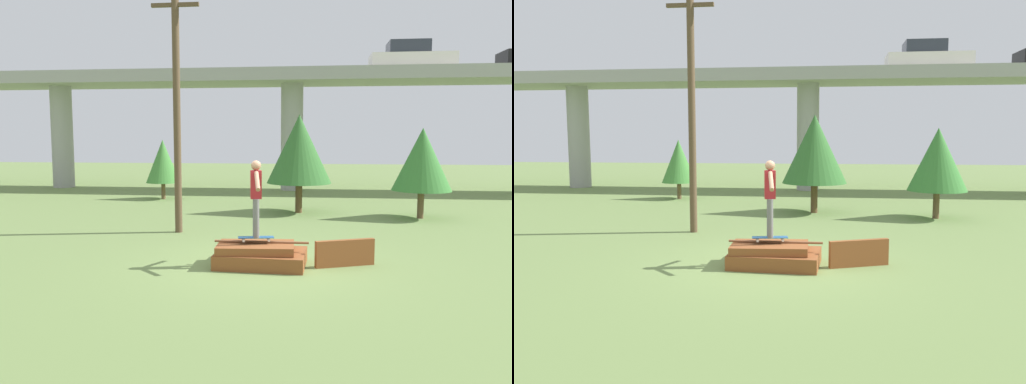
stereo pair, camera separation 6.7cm
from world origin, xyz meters
TOP-DOWN VIEW (x-y plane):
  - ground_plane at (0.00, 0.00)m, footprint 80.00×80.00m
  - scrap_pile at (-0.03, -0.02)m, footprint 1.96×1.38m
  - scrap_plank_loose at (1.72, 0.11)m, footprint 1.24×0.58m
  - skateboard at (-0.10, -0.06)m, footprint 0.76×0.34m
  - skater at (-0.10, -0.06)m, footprint 0.31×1.20m
  - highway_overpass at (0.00, 15.05)m, footprint 44.00×3.50m
  - car_on_overpass_left at (5.72, 15.34)m, footprint 3.96×1.74m
  - utility_pole at (-2.67, 3.36)m, footprint 1.30×0.20m
  - tree_behind_left at (0.57, 7.39)m, footprint 2.26×2.26m
  - tree_behind_right at (-5.32, 10.65)m, footprint 1.45×1.45m
  - tree_mid_back at (4.57, 6.60)m, footprint 1.90×1.90m

SIDE VIEW (x-z plane):
  - ground_plane at x=0.00m, z-range 0.00..0.00m
  - scrap_pile at x=-0.03m, z-range -0.05..0.47m
  - scrap_plank_loose at x=1.72m, z-range 0.00..0.55m
  - skateboard at x=-0.10m, z-range 0.55..0.63m
  - skater at x=-0.10m, z-range 0.73..2.30m
  - tree_behind_right at x=-5.32m, z-range 0.35..2.90m
  - tree_mid_back at x=4.57m, z-range 0.45..3.40m
  - tree_behind_left at x=0.57m, z-range 0.52..3.95m
  - utility_pole at x=-2.67m, z-range 0.12..6.97m
  - highway_overpass at x=0.00m, z-range 2.14..8.03m
  - car_on_overpass_left at x=5.72m, z-range 5.77..7.11m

